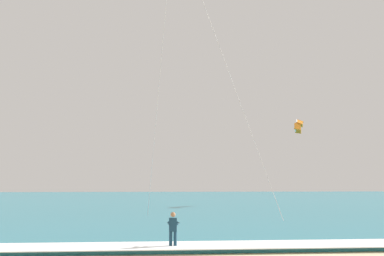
{
  "coord_description": "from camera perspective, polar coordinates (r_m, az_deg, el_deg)",
  "views": [
    {
      "loc": [
        -6.83,
        -5.58,
        2.99
      ],
      "look_at": [
        -4.73,
        18.14,
        5.81
      ],
      "focal_mm": 43.01,
      "sensor_mm": 36.0,
      "label": 1
    }
  ],
  "objects": [
    {
      "name": "surfboard",
      "position": [
        20.78,
        -2.39,
        -14.95
      ],
      "size": [
        0.56,
        1.43,
        0.09
      ],
      "color": "yellow",
      "rests_on": "ground"
    },
    {
      "name": "surf_foam",
      "position": [
        21.99,
        13.47,
        -13.82
      ],
      "size": [
        200.0,
        2.68,
        0.04
      ],
      "primitive_type": "cube",
      "color": "white",
      "rests_on": "sea"
    },
    {
      "name": "sea",
      "position": [
        80.06,
        -0.17,
        -8.84
      ],
      "size": [
        200.0,
        120.0,
        0.2
      ],
      "primitive_type": "cube",
      "color": "teal",
      "rests_on": "ground"
    },
    {
      "name": "kite_distant",
      "position": [
        61.36,
        13.09,
        0.4
      ],
      "size": [
        2.2,
        4.39,
        1.66
      ],
      "color": "orange"
    },
    {
      "name": "kitesurfer",
      "position": [
        20.69,
        -2.37,
        -12.44
      ],
      "size": [
        0.55,
        0.55,
        1.69
      ],
      "color": "#143347",
      "rests_on": "ground"
    }
  ]
}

